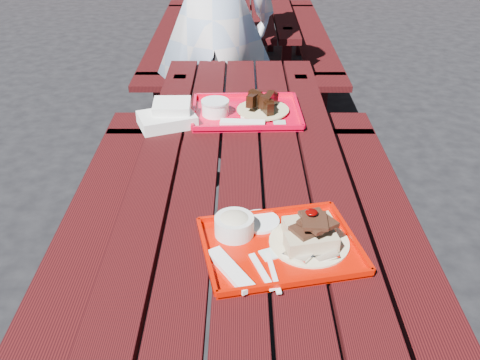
{
  "coord_description": "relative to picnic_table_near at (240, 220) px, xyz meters",
  "views": [
    {
      "loc": [
        0.0,
        -1.57,
        1.67
      ],
      "look_at": [
        0.0,
        -0.15,
        0.82
      ],
      "focal_mm": 40.0,
      "sensor_mm": 36.0,
      "label": 1
    }
  ],
  "objects": [
    {
      "name": "ground",
      "position": [
        0.0,
        0.0,
        -0.56
      ],
      "size": [
        60.0,
        60.0,
        0.0
      ],
      "primitive_type": "plane",
      "color": "black",
      "rests_on": "ground"
    },
    {
      "name": "picnic_table_near",
      "position": [
        0.0,
        0.0,
        0.0
      ],
      "size": [
        1.41,
        2.4,
        0.75
      ],
      "color": "#390B0C",
      "rests_on": "ground"
    },
    {
      "name": "picnic_table_far",
      "position": [
        0.0,
        2.8,
        0.0
      ],
      "size": [
        1.41,
        2.4,
        0.75
      ],
      "color": "#390B0C",
      "rests_on": "ground"
    },
    {
      "name": "near_tray",
      "position": [
        0.11,
        -0.39,
        0.22
      ],
      "size": [
        0.47,
        0.4,
        0.13
      ],
      "color": "#BE0D00",
      "rests_on": "picnic_table_near"
    },
    {
      "name": "far_tray",
      "position": [
        0.02,
        0.49,
        0.21
      ],
      "size": [
        0.46,
        0.36,
        0.08
      ],
      "color": "red",
      "rests_on": "picnic_table_near"
    },
    {
      "name": "white_cloth",
      "position": [
        -0.29,
        0.4,
        0.23
      ],
      "size": [
        0.26,
        0.23,
        0.09
      ],
      "color": "white",
      "rests_on": "picnic_table_near"
    },
    {
      "name": "person",
      "position": [
        -0.15,
        1.39,
        0.39
      ],
      "size": [
        0.7,
        0.46,
        1.9
      ],
      "primitive_type": "imported",
      "rotation": [
        0.0,
        0.0,
        3.15
      ],
      "color": "#B9D5FF",
      "rests_on": "ground"
    }
  ]
}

